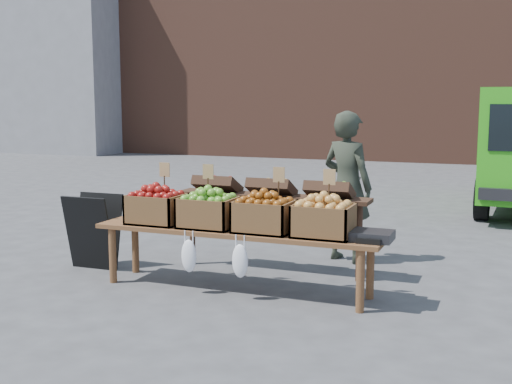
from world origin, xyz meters
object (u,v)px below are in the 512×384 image
at_px(crate_russet_pears, 208,212).
at_px(crate_green_apples, 324,221).
at_px(crate_golden_apples, 156,209).
at_px(chalkboard_sign, 94,231).
at_px(back_table, 272,222).
at_px(display_bench, 236,260).
at_px(weighing_scale, 372,236).
at_px(vendor, 347,187).
at_px(crate_red_apples, 264,216).

height_order(crate_russet_pears, crate_green_apples, same).
bearing_deg(crate_green_apples, crate_golden_apples, 180.00).
height_order(chalkboard_sign, back_table, back_table).
relative_size(back_table, display_bench, 0.78).
bearing_deg(display_bench, weighing_scale, 0.00).
distance_m(back_table, weighing_scale, 1.38).
relative_size(vendor, back_table, 0.78).
bearing_deg(display_bench, crate_green_apples, 0.00).
distance_m(crate_russet_pears, crate_red_apples, 0.55).
relative_size(display_bench, weighing_scale, 7.94).
bearing_deg(chalkboard_sign, display_bench, -7.25).
relative_size(chalkboard_sign, crate_green_apples, 1.57).
height_order(vendor, crate_red_apples, vendor).
distance_m(crate_golden_apples, crate_russet_pears, 0.55).
xyz_separation_m(chalkboard_sign, crate_russet_pears, (1.41, -0.18, 0.32)).
bearing_deg(vendor, back_table, 73.34).
bearing_deg(display_bench, crate_red_apples, 0.00).
bearing_deg(crate_green_apples, display_bench, 180.00).
bearing_deg(crate_golden_apples, crate_green_apples, 0.00).
bearing_deg(crate_green_apples, crate_russet_pears, 180.00).
relative_size(chalkboard_sign, crate_red_apples, 1.57).
distance_m(vendor, chalkboard_sign, 2.72).
distance_m(vendor, crate_green_apples, 1.48).
bearing_deg(weighing_scale, crate_green_apples, 180.00).
bearing_deg(crate_golden_apples, weighing_scale, 0.00).
xyz_separation_m(crate_russet_pears, crate_green_apples, (1.10, 0.00, 0.00)).
distance_m(chalkboard_sign, display_bench, 1.70).
distance_m(crate_russet_pears, crate_green_apples, 1.10).
distance_m(back_table, display_bench, 0.76).
height_order(crate_golden_apples, crate_russet_pears, same).
bearing_deg(crate_russet_pears, chalkboard_sign, 172.85).
height_order(vendor, chalkboard_sign, vendor).
relative_size(crate_red_apples, crate_green_apples, 1.00).
xyz_separation_m(back_table, crate_russet_pears, (-0.36, -0.72, 0.19)).
height_order(chalkboard_sign, display_bench, chalkboard_sign).
relative_size(vendor, weighing_scale, 4.80).
bearing_deg(crate_red_apples, weighing_scale, 0.00).
height_order(display_bench, crate_golden_apples, crate_golden_apples).
relative_size(vendor, crate_golden_apples, 3.26).
distance_m(vendor, display_bench, 1.70).
distance_m(display_bench, crate_golden_apples, 0.93).
bearing_deg(crate_green_apples, chalkboard_sign, 175.97).
height_order(crate_green_apples, weighing_scale, crate_green_apples).
relative_size(chalkboard_sign, display_bench, 0.29).
bearing_deg(chalkboard_sign, weighing_scale, -4.71).
bearing_deg(display_bench, crate_russet_pears, 180.00).
xyz_separation_m(chalkboard_sign, crate_green_apples, (2.51, -0.18, 0.32)).
bearing_deg(crate_green_apples, weighing_scale, 0.00).
bearing_deg(crate_green_apples, back_table, 135.91).
distance_m(chalkboard_sign, crate_red_apples, 1.99).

